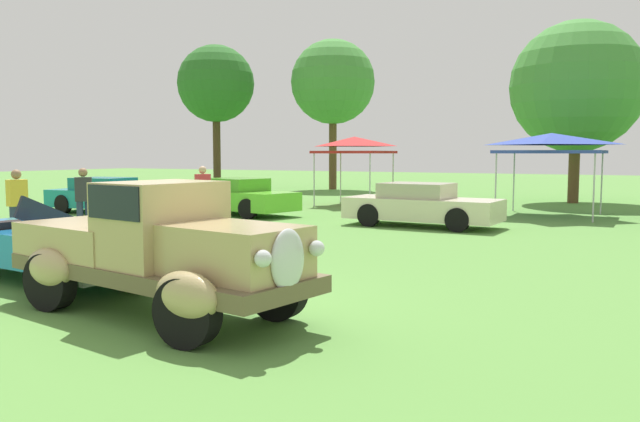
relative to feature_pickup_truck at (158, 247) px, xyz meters
The scene contains 14 objects.
ground_plane 0.96m from the feature_pickup_truck, 96.55° to the left, with size 120.00×120.00×0.00m, color #568C3D.
feature_pickup_truck is the anchor object (origin of this frame).
neighbor_convertible 3.40m from the feature_pickup_truck, 163.49° to the left, with size 4.32×2.09×1.40m.
show_car_teal 15.00m from the feature_pickup_truck, 138.53° to the left, with size 4.23×1.94×1.22m.
show_car_lime 13.45m from the feature_pickup_truck, 120.54° to the left, with size 4.39×2.61×1.22m.
show_car_cream 11.07m from the feature_pickup_truck, 91.53° to the left, with size 4.36×1.89×1.22m.
spectator_near_truck 8.83m from the feature_pickup_truck, 143.59° to the left, with size 0.45×0.45×1.69m.
spectator_between_cars 10.46m from the feature_pickup_truck, 124.95° to the left, with size 0.34×0.45×1.69m.
spectator_by_row 8.07m from the feature_pickup_truck, 154.40° to the left, with size 0.32×0.44×1.69m.
canopy_tent_left_field 17.78m from the feature_pickup_truck, 106.63° to the left, with size 2.62×2.62×2.71m.
canopy_tent_center_field 16.14m from the feature_pickup_truck, 81.16° to the left, with size 3.20×3.20×2.71m.
treeline_far_left 30.15m from the feature_pickup_truck, 125.38° to the left, with size 4.41×4.41×8.26m.
treeline_mid_left 29.39m from the feature_pickup_truck, 112.22° to the left, with size 4.76×4.76×8.46m.
treeline_center 22.70m from the feature_pickup_truck, 83.61° to the left, with size 5.35×5.35×7.44m.
Camera 1 is at (5.62, -6.57, 2.05)m, focal length 36.09 mm.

